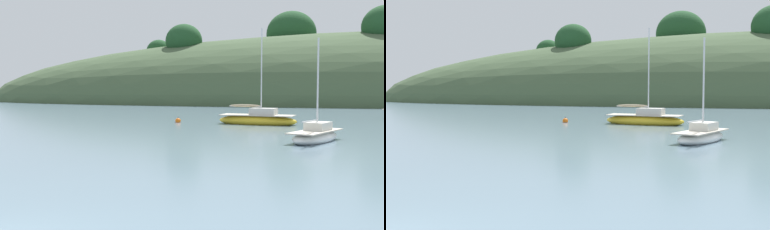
% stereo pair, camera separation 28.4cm
% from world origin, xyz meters
% --- Properties ---
extents(sailboat_grey_yawl, '(3.34, 4.85, 5.55)m').
position_xyz_m(sailboat_grey_yawl, '(6.90, 18.49, 0.30)').
color(sailboat_grey_yawl, white).
rests_on(sailboat_grey_yawl, ground).
extents(sailboat_cream_ketch, '(6.22, 3.10, 7.37)m').
position_xyz_m(sailboat_cream_ketch, '(3.17, 28.86, 0.37)').
color(sailboat_cream_ketch, gold).
rests_on(sailboat_cream_ketch, ground).
extents(mooring_buoy_inner, '(0.44, 0.44, 0.54)m').
position_xyz_m(mooring_buoy_inner, '(-3.12, 29.39, 0.12)').
color(mooring_buoy_inner, orange).
rests_on(mooring_buoy_inner, ground).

